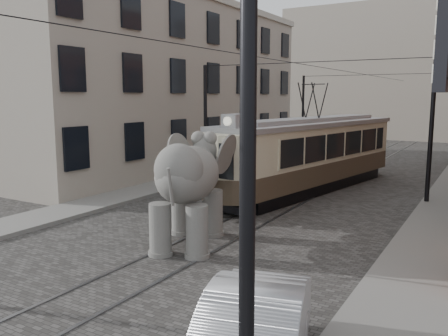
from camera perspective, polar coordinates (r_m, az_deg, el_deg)
The scene contains 9 objects.
ground at distance 16.79m, azimuth 2.85°, elevation -6.51°, with size 120.00×120.00×0.00m, color #494744.
tram_rails at distance 16.78m, azimuth 2.85°, elevation -6.47°, with size 1.54×80.00×0.02m, color slate, non-canonical shape.
sidewalk_right at distance 15.08m, azimuth 23.75°, elevation -8.73°, with size 2.00×60.00×0.15m, color slate.
sidewalk_left at distance 20.51m, azimuth -13.50°, elevation -3.71°, with size 2.00×60.00×0.15m, color slate.
stucco_building at distance 30.58m, azimuth -6.86°, elevation 9.79°, with size 7.00×24.00×10.00m, color gray.
distant_block at distance 54.94m, azimuth 22.98°, elevation 10.77°, with size 28.00×10.00×14.00m, color gray.
catenary at distance 20.88m, azimuth 8.81°, elevation 4.77°, with size 11.00×30.20×6.00m, color black, non-canonical shape.
tram at distance 22.24m, azimuth 10.69°, elevation 3.70°, with size 2.61×12.66×5.03m, color beige, non-canonical shape.
elephant at distance 13.82m, azimuth -4.43°, elevation -2.80°, with size 2.98×5.40×3.31m, color #5F5D58, non-canonical shape.
Camera 1 is at (7.47, -14.37, 4.42)m, focal length 37.30 mm.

